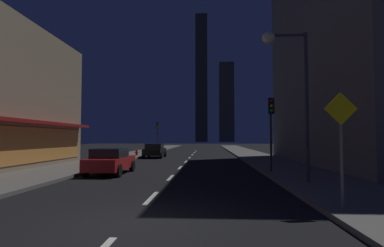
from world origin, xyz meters
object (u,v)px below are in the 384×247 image
Objects in this scene: car_parked_near at (111,161)px; traffic_light_far_left at (158,130)px; car_parked_far at (155,151)px; traffic_light_near_right at (271,118)px; street_lamp_right at (287,69)px; pedestrian_crossing_sign at (341,139)px; fire_hydrant_far_left at (137,152)px.

traffic_light_far_left is (-1.90, 26.89, 2.45)m from car_parked_near.
traffic_light_near_right is (9.10, -13.68, 2.45)m from car_parked_far.
traffic_light_far_left is at bearing 98.41° from car_parked_far.
street_lamp_right is (8.98, -17.68, 4.33)m from car_parked_far.
pedestrian_crossing_sign is at bearing -87.32° from street_lamp_right.
traffic_light_far_left is (0.40, 11.18, 2.74)m from fire_hydrant_far_left.
car_parked_far is 0.64× the size of street_lamp_right.
fire_hydrant_far_left is (-2.30, 15.71, -0.29)m from car_parked_near.
traffic_light_near_right is 28.72m from traffic_light_far_left.
traffic_light_far_left reaches higher than fire_hydrant_far_left.
car_parked_far is 16.61m from traffic_light_near_right.
traffic_light_far_left is at bearing 109.61° from street_lamp_right.
fire_hydrant_far_left is at bearing 98.33° from car_parked_near.
car_parked_far is 13.22m from traffic_light_far_left.
street_lamp_right is at bearing -59.76° from fire_hydrant_far_left.
traffic_light_near_right is (11.40, -15.35, 2.74)m from fire_hydrant_far_left.
street_lamp_right reaches higher than pedestrian_crossing_sign.
street_lamp_right is (10.88, -30.53, 1.87)m from traffic_light_far_left.
pedestrian_crossing_sign is at bearing -67.65° from car_parked_far.
pedestrian_crossing_sign is (9.20, -8.34, 1.28)m from car_parked_near.
traffic_light_near_right reaches higher than car_parked_far.
car_parked_far is at bearing 112.35° from pedestrian_crossing_sign.
pedestrian_crossing_sign reaches higher than fire_hydrant_far_left.
traffic_light_near_right and traffic_light_far_left have the same top height.
car_parked_near is at bearing -81.67° from fire_hydrant_far_left.
car_parked_near is 1.34× the size of pedestrian_crossing_sign.
traffic_light_far_left is 1.33× the size of pedestrian_crossing_sign.
street_lamp_right reaches higher than fire_hydrant_far_left.
traffic_light_far_left is at bearing 107.49° from pedestrian_crossing_sign.
fire_hydrant_far_left is at bearing 115.55° from pedestrian_crossing_sign.
car_parked_near is 1.01× the size of traffic_light_near_right.
pedestrian_crossing_sign is at bearing -64.45° from fire_hydrant_far_left.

